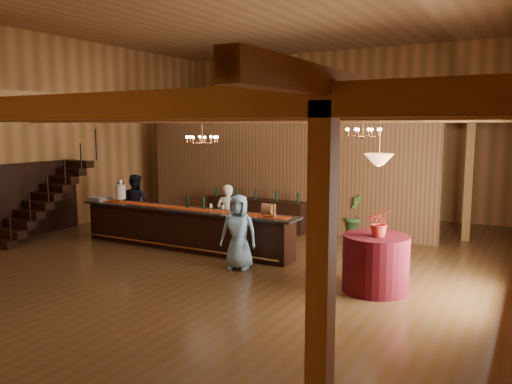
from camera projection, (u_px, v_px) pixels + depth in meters
The scene contains 26 objects.
floor at pixel (229, 257), 11.42m from camera, with size 14.00×14.00×0.00m, color #4E331D.
ceiling at pixel (227, 8), 10.69m from camera, with size 14.00×14.00×0.00m, color #95663F.
wall_back at pixel (339, 132), 17.08m from camera, with size 12.00×0.10×5.50m, color #AA693C.
wall_left at pixel (48, 134), 14.00m from camera, with size 0.10×14.00×5.50m, color #AA693C.
beam_grid at pixel (240, 115), 11.42m from camera, with size 11.90×13.90×0.39m.
support_posts at pixel (215, 190), 10.77m from camera, with size 9.20×10.20×3.20m.
partition_wall at pixel (279, 175), 14.47m from camera, with size 9.00×0.18×3.10m, color brown.
staircase at pixel (42, 201), 13.32m from camera, with size 1.00×2.80×2.00m.
backroom_boxes at pixel (312, 202), 16.23m from camera, with size 4.10×0.60×1.10m.
tasting_bar at pixel (184, 228), 12.14m from camera, with size 6.00×0.86×1.01m.
beverage_dispenser at pixel (121, 191), 13.08m from camera, with size 0.26×0.26×0.60m.
glass_rack_tray at pixel (100, 199), 13.35m from camera, with size 0.50×0.50×0.10m, color gray.
raffle_drum at pixel (268, 209), 10.90m from camera, with size 0.34×0.24×0.30m.
bar_bottle_0 at pixel (187, 202), 12.14m from camera, with size 0.07×0.07×0.30m, color black.
bar_bottle_1 at pixel (203, 203), 11.92m from camera, with size 0.07×0.07×0.30m, color black.
backbar_shelf at pixel (256, 214), 14.50m from camera, with size 3.11×0.49×0.87m, color black.
round_table at pixel (375, 263), 9.04m from camera, with size 1.19×1.19×1.03m, color #530810.
chandelier_left at pixel (202, 139), 12.46m from camera, with size 0.80×0.80×0.71m.
chandelier_right at pixel (363, 132), 11.10m from camera, with size 0.80×0.80×0.51m.
pendant_lamp at pixel (379, 159), 8.79m from camera, with size 0.52×0.52×0.90m.
bartender at pixel (228, 216), 12.35m from camera, with size 0.57×0.37×1.56m, color silver.
staff_second at pixel (136, 204), 13.90m from camera, with size 0.80×0.63×1.65m, color black.
guest at pixel (239, 232), 10.39m from camera, with size 0.77×0.50×1.58m, color #72A4C2.
floor_plant at pixel (356, 215), 13.49m from camera, with size 0.64×0.52×1.17m, color #335424.
table_flowers at pixel (380, 222), 8.85m from camera, with size 0.46×0.40×0.51m, color red.
table_vase at pixel (380, 227), 8.90m from camera, with size 0.17×0.17×0.34m, color #B97A45.
Camera 1 is at (6.05, -9.35, 3.00)m, focal length 35.00 mm.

